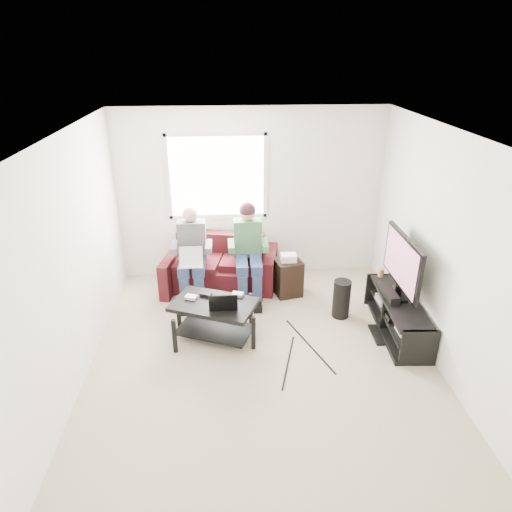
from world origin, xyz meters
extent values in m
plane|color=beige|center=(0.00, 0.00, 0.00)|extent=(4.50, 4.50, 0.00)
plane|color=white|center=(0.00, 0.00, 2.60)|extent=(4.50, 4.50, 0.00)
plane|color=white|center=(0.00, 2.25, 1.30)|extent=(4.50, 0.00, 4.50)
plane|color=white|center=(0.00, -2.25, 1.30)|extent=(4.50, 0.00, 4.50)
plane|color=white|center=(-2.00, 0.00, 1.30)|extent=(0.00, 4.50, 4.50)
plane|color=white|center=(2.00, 0.00, 1.30)|extent=(0.00, 4.50, 4.50)
cube|color=white|center=(-0.50, 2.24, 1.60)|extent=(1.40, 0.01, 1.20)
cube|color=silver|center=(-0.50, 2.23, 1.60)|extent=(1.48, 0.04, 1.28)
cube|color=#49121D|center=(-0.48, 1.77, 0.19)|extent=(1.45, 0.97, 0.38)
cube|color=#49121D|center=(-0.48, 2.08, 0.58)|extent=(1.35, 0.46, 0.39)
cube|color=#49121D|center=(-1.22, 1.77, 0.27)|extent=(0.31, 0.83, 0.55)
cube|color=#49121D|center=(0.26, 1.77, 0.27)|extent=(0.31, 0.83, 0.55)
cube|color=#49121D|center=(-0.82, 1.75, 0.43)|extent=(0.74, 0.71, 0.10)
cube|color=#49121D|center=(-0.14, 1.75, 0.43)|extent=(0.74, 0.71, 0.10)
cube|color=navy|center=(-0.98, 1.38, 0.55)|extent=(0.16, 0.45, 0.14)
cube|color=navy|center=(-0.78, 1.38, 0.55)|extent=(0.16, 0.45, 0.14)
cube|color=navy|center=(-0.98, 1.19, 0.24)|extent=(0.13, 0.13, 0.48)
cube|color=navy|center=(-0.78, 1.19, 0.24)|extent=(0.13, 0.13, 0.48)
cube|color=#5D5C61|center=(-0.88, 1.70, 0.83)|extent=(0.40, 0.22, 0.55)
sphere|color=#DCA089|center=(-0.88, 1.72, 1.20)|extent=(0.22, 0.22, 0.22)
cube|color=navy|center=(-0.18, 1.38, 0.55)|extent=(0.16, 0.45, 0.14)
cube|color=navy|center=(0.02, 1.38, 0.55)|extent=(0.16, 0.45, 0.14)
cube|color=navy|center=(-0.18, 1.19, 0.24)|extent=(0.13, 0.13, 0.48)
cube|color=navy|center=(0.02, 1.19, 0.24)|extent=(0.13, 0.13, 0.48)
cube|color=#595C5C|center=(-0.08, 1.70, 0.83)|extent=(0.40, 0.22, 0.55)
sphere|color=#DCA089|center=(-0.08, 1.72, 1.20)|extent=(0.22, 0.22, 0.22)
sphere|color=#341A21|center=(-0.08, 1.72, 1.24)|extent=(0.23, 0.23, 0.23)
cube|color=black|center=(-0.56, 0.46, 0.48)|extent=(1.16, 0.95, 0.05)
cube|color=black|center=(-0.56, 0.46, 0.11)|extent=(1.05, 0.84, 0.02)
cube|color=black|center=(-1.03, 0.19, 0.23)|extent=(0.05, 0.05, 0.45)
cube|color=black|center=(-0.09, 0.19, 0.23)|extent=(0.05, 0.05, 0.45)
cube|color=black|center=(-1.03, 0.74, 0.23)|extent=(0.05, 0.05, 0.45)
cube|color=black|center=(-0.09, 0.74, 0.23)|extent=(0.05, 0.05, 0.45)
cube|color=silver|center=(-0.84, 0.58, 0.52)|extent=(0.16, 0.14, 0.04)
cube|color=black|center=(-0.66, 0.64, 0.52)|extent=(0.16, 0.14, 0.04)
cube|color=gray|center=(-0.26, 0.61, 0.52)|extent=(0.16, 0.13, 0.04)
cube|color=black|center=(1.77, 0.43, 0.45)|extent=(0.51, 1.44, 0.04)
cube|color=black|center=(1.77, 0.43, 0.24)|extent=(0.47, 1.38, 0.03)
cube|color=black|center=(1.77, 0.43, 0.03)|extent=(0.51, 1.44, 0.06)
cube|color=black|center=(1.77, -0.26, 0.24)|extent=(0.43, 0.07, 0.47)
cube|color=black|center=(1.77, 1.12, 0.24)|extent=(0.43, 0.07, 0.47)
cube|color=black|center=(1.77, 0.53, 0.49)|extent=(0.12, 0.40, 0.04)
cube|color=black|center=(1.77, 0.53, 0.57)|extent=(0.06, 0.06, 0.12)
cube|color=black|center=(1.77, 0.53, 0.96)|extent=(0.05, 1.10, 0.65)
cube|color=#E53584|center=(1.74, 0.53, 0.96)|extent=(0.01, 1.01, 0.58)
cube|color=black|center=(1.65, 0.53, 0.52)|extent=(0.12, 0.50, 0.10)
cylinder|color=#AC824A|center=(1.72, 1.06, 0.53)|extent=(0.08, 0.08, 0.12)
cube|color=silver|center=(1.77, 0.03, 0.28)|extent=(0.30, 0.22, 0.06)
cube|color=gray|center=(1.77, 0.73, 0.29)|extent=(0.34, 0.26, 0.08)
cube|color=black|center=(1.77, 0.38, 0.29)|extent=(0.38, 0.30, 0.07)
cylinder|color=black|center=(1.14, 0.84, 0.26)|extent=(0.23, 0.23, 0.53)
cube|color=black|center=(1.51, 0.35, 0.01)|extent=(0.16, 0.44, 0.02)
cube|color=black|center=(0.50, 1.50, 0.27)|extent=(0.36, 0.36, 0.54)
cube|color=silver|center=(0.50, 1.50, 0.59)|extent=(0.22, 0.18, 0.10)
camera|label=1|loc=(-0.37, -4.38, 3.38)|focal=32.00mm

